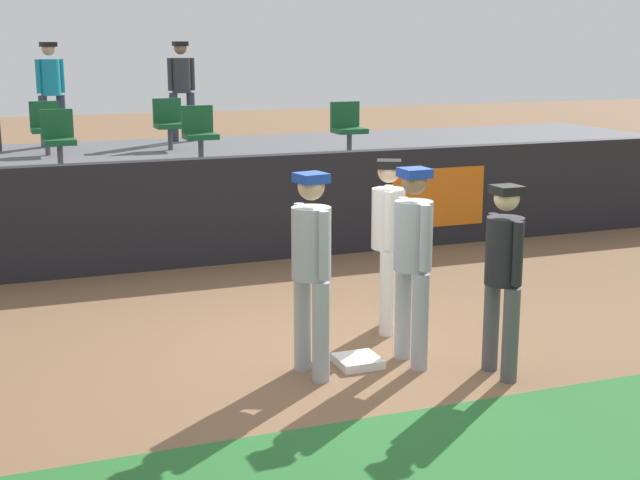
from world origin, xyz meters
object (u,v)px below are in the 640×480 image
seat_front_right (348,126)px  seat_back_center (169,121)px  player_fielder_home (388,233)px  spectator_casual (182,84)px  player_runner_visitor (311,260)px  player_umpire (504,267)px  seat_front_left (59,136)px  seat_front_center (199,131)px  first_base (358,361)px  seat_back_left (46,125)px  spectator_hooded (51,86)px  player_coach_visitor (413,253)px

seat_front_right → seat_back_center: same height
player_fielder_home → spectator_casual: (-0.42, 7.80, 1.18)m
player_runner_visitor → player_umpire: (1.60, -0.61, -0.06)m
seat_front_left → seat_front_right: (4.40, 0.00, 0.00)m
seat_front_left → seat_front_center: 2.02m
player_runner_visitor → seat_front_right: seat_front_right is taller
player_umpire → player_runner_visitor: bearing=-112.1°
first_base → spectator_casual: size_ratio=0.23×
first_base → seat_front_left: size_ratio=0.48×
seat_back_left → spectator_hooded: (0.21, 1.22, 0.54)m
player_fielder_home → seat_front_right: size_ratio=2.15×
seat_back_center → spectator_casual: (0.48, 1.12, 0.55)m
first_base → player_umpire: bearing=-32.2°
spectator_hooded → player_runner_visitor: bearing=84.5°
first_base → player_coach_visitor: (0.49, -0.13, 1.04)m
player_umpire → seat_back_center: 8.38m
player_umpire → seat_front_right: bearing=168.5°
seat_back_center → player_fielder_home: bearing=-82.3°
seat_front_left → seat_front_center: (2.02, 0.00, 0.00)m
seat_back_left → seat_front_center: same height
player_umpire → spectator_casual: size_ratio=1.00×
player_coach_visitor → seat_front_left: bearing=-158.0°
seat_front_center → player_umpire: bearing=-79.4°
seat_back_center → spectator_hooded: 2.21m
player_fielder_home → seat_back_center: size_ratio=2.15×
seat_back_left → seat_front_center: (2.05, -1.80, 0.00)m
player_fielder_home → player_umpire: 1.61m
player_fielder_home → seat_front_right: seat_front_right is taller
first_base → seat_back_center: size_ratio=0.48×
first_base → player_umpire: player_umpire is taller
seat_back_left → player_runner_visitor: bearing=-77.7°
player_coach_visitor → seat_back_center: bearing=-176.9°
player_coach_visitor → seat_front_center: bearing=-176.2°
first_base → seat_back_center: 7.73m
seat_front_right → spectator_hooded: spectator_hooded is taller
player_runner_visitor → player_umpire: 1.71m
seat_back_center → spectator_hooded: spectator_hooded is taller
spectator_casual → player_fielder_home: bearing=89.8°
first_base → seat_front_center: (-0.10, 5.75, 1.63)m
player_fielder_home → seat_front_right: (1.57, 4.88, 0.63)m
seat_back_left → seat_front_right: 4.79m
seat_front_right → seat_back_left: bearing=157.9°
player_fielder_home → player_umpire: size_ratio=1.03×
player_runner_visitor → first_base: bearing=89.3°
seat_front_left → spectator_hooded: size_ratio=0.48×
first_base → seat_front_center: seat_front_center is taller
player_runner_visitor → spectator_casual: (0.78, 8.75, 1.14)m
player_coach_visitor → seat_front_center: 5.95m
seat_front_center → seat_back_center: bearing=92.8°
player_fielder_home → seat_back_left: (-2.86, 6.68, 0.63)m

